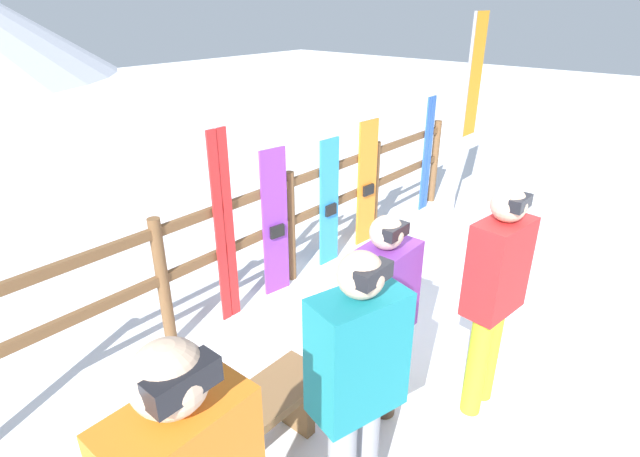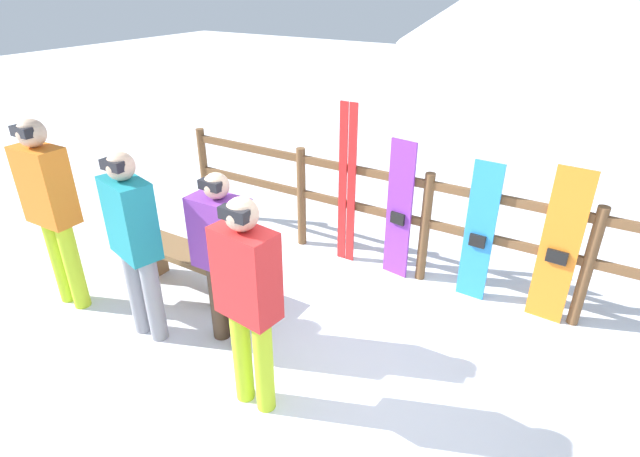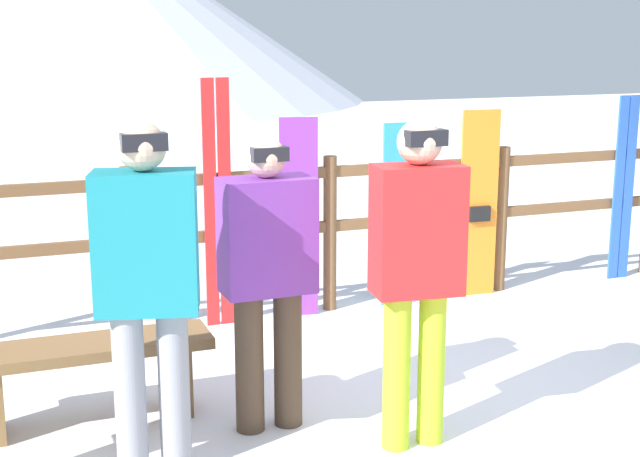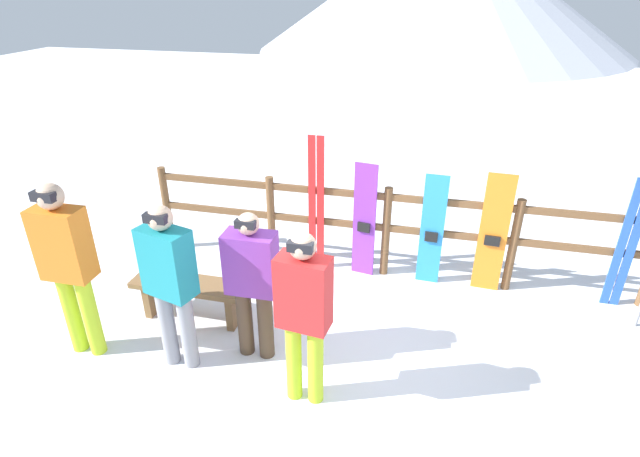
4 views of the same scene
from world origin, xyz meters
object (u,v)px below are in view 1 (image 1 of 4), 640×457
Objects in this scene: person_red at (495,289)px; ski_pair_red at (224,230)px; snowboard_orange at (367,184)px; person_purple at (382,314)px; snowboard_blue at (329,203)px; ski_pair_blue at (427,155)px; person_teal at (357,382)px; rental_flag at (471,93)px; snowboard_purple at (275,224)px; bench at (239,431)px.

person_red is 2.25m from ski_pair_red.
person_purple is at bearing -142.56° from snowboard_orange.
ski_pair_blue is at bearing 0.10° from snowboard_blue.
ski_pair_red is 1.13× the size of ski_pair_blue.
person_teal is 1.08× the size of ski_pair_blue.
snowboard_orange is at bearing 53.04° from person_red.
person_purple is at bearing -132.38° from snowboard_blue.
ski_pair_blue is at bearing 35.88° from person_red.
snowboard_blue is at bearing -0.14° from ski_pair_red.
person_teal is 0.66× the size of rental_flag.
person_teal is 1.14× the size of snowboard_orange.
person_purple reaches higher than snowboard_blue.
person_red reaches higher than snowboard_purple.
snowboard_purple is 1.05× the size of snowboard_blue.
snowboard_orange is at bearing -179.86° from ski_pair_blue.
person_red is 2.42m from snowboard_blue.
bench is 2.84m from snowboard_blue.
person_purple is at bearing -95.96° from ski_pair_red.
person_purple is 4.07m from ski_pair_blue.
snowboard_purple is at bearing -180.00° from snowboard_orange.
snowboard_purple is at bearing -0.33° from ski_pair_red.
snowboard_purple is at bearing 85.83° from person_red.
snowboard_purple is 3.32m from rental_flag.
person_red is at bearing -78.70° from ski_pair_red.
ski_pair_blue reaches higher than snowboard_orange.
snowboard_blue is (1.59, 1.74, -0.19)m from person_purple.
ski_pair_red is at bearing 174.28° from rental_flag.
person_purple is at bearing 24.23° from person_teal.
ski_pair_red is 1.25× the size of snowboard_blue.
ski_pair_red reaches higher than snowboard_purple.
snowboard_orange is at bearing 37.44° from person_purple.
bench is 0.73× the size of ski_pair_red.
person_purple reaches higher than bench.
person_red is 1.13× the size of snowboard_purple.
snowboard_blue is 0.55× the size of rental_flag.
ski_pair_blue reaches higher than bench.
person_teal reaches higher than bench.
snowboard_blue is (1.41, -0.00, -0.18)m from ski_pair_red.
person_red is 3.77m from ski_pair_blue.
person_purple is 0.92× the size of person_teal.
snowboard_blue reaches higher than bench.
snowboard_blue is at bearing 42.16° from person_teal.
person_purple is 1.11× the size of snowboard_blue.
rental_flag is (0.29, -0.38, 0.83)m from ski_pair_blue.
snowboard_blue is 0.95× the size of snowboard_orange.
snowboard_orange is at bearing 34.77° from person_teal.
snowboard_blue is at bearing 28.69° from bench.
ski_pair_red is at bearing 84.04° from person_purple.
person_purple is at bearing -24.07° from bench.
rental_flag is at bearing 28.68° from person_red.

